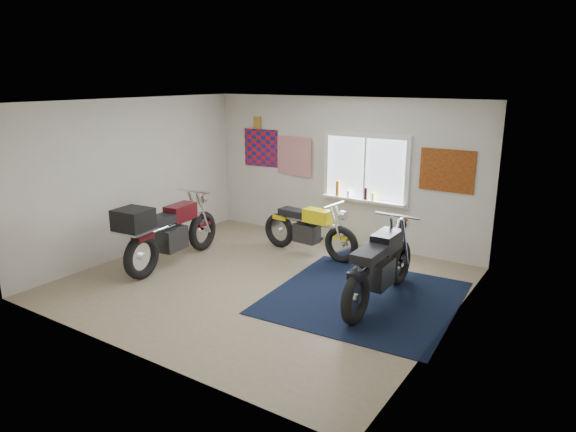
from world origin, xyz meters
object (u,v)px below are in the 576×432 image
Objects in this scene: yellow_triumph at (309,230)px; maroon_tourer at (166,232)px; navy_rug at (364,297)px; black_chrome_bike at (380,268)px.

maroon_tourer reaches higher than yellow_triumph.
maroon_tourer reaches higher than navy_rug.
maroon_tourer is (-3.48, -0.61, 0.10)m from black_chrome_bike.
black_chrome_bike is 3.54m from maroon_tourer.
black_chrome_bike is (0.22, -0.01, 0.49)m from navy_rug.
navy_rug is at bearing 86.80° from black_chrome_bike.
navy_rug is 3.37m from maroon_tourer.
black_chrome_bike is at bearing -85.50° from maroon_tourer.
black_chrome_bike reaches higher than yellow_triumph.
maroon_tourer is at bearing -169.25° from navy_rug.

